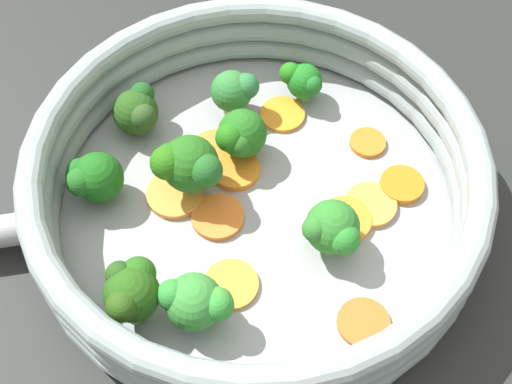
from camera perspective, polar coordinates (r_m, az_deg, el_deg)
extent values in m
plane|color=#242624|center=(0.54, 0.00, -1.52)|extent=(4.00, 4.00, 0.00)
cylinder|color=#939699|center=(0.53, 0.00, -1.21)|extent=(0.31, 0.31, 0.01)
torus|color=#8C9B9C|center=(0.52, 0.00, -0.30)|extent=(0.33, 0.33, 0.02)
torus|color=#8C9B9C|center=(0.50, 0.00, 0.97)|extent=(0.33, 0.33, 0.02)
torus|color=#8C9B9C|center=(0.49, 0.00, 2.32)|extent=(0.33, 0.33, 0.02)
sphere|color=#959A94|center=(0.55, -15.51, 0.15)|extent=(0.01, 0.01, 0.01)
sphere|color=#8F9A97|center=(0.51, -15.38, -6.01)|extent=(0.01, 0.01, 0.01)
cylinder|color=orange|center=(0.57, 8.92, 3.92)|extent=(0.04, 0.04, 0.00)
cylinder|color=orange|center=(0.49, -1.78, -7.46)|extent=(0.05, 0.05, 0.00)
cylinder|color=orange|center=(0.52, -3.08, -1.99)|extent=(0.04, 0.04, 0.00)
cylinder|color=orange|center=(0.52, 7.14, -2.17)|extent=(0.05, 0.05, 0.01)
cylinder|color=#DA5F23|center=(0.49, 8.60, -10.30)|extent=(0.04, 0.04, 0.00)
cylinder|color=#F9923C|center=(0.53, 9.16, -1.02)|extent=(0.05, 0.05, 0.00)
cylinder|color=orange|center=(0.54, -1.67, 1.85)|extent=(0.05, 0.05, 0.01)
cylinder|color=orange|center=(0.53, -6.49, -0.17)|extent=(0.06, 0.06, 0.01)
cylinder|color=orange|center=(0.55, 11.59, 0.57)|extent=(0.04, 0.04, 0.01)
cylinder|color=orange|center=(0.58, 1.96, 6.26)|extent=(0.05, 0.05, 0.00)
cylinder|color=orange|center=(0.55, -3.21, 3.27)|extent=(0.06, 0.06, 0.00)
cylinder|color=#5C8644|center=(0.48, -9.55, -9.12)|extent=(0.02, 0.02, 0.02)
sphere|color=#235013|center=(0.46, -9.90, -8.04)|extent=(0.04, 0.04, 0.04)
sphere|color=#274A13|center=(0.45, -10.68, -8.99)|extent=(0.02, 0.02, 0.02)
sphere|color=#225A15|center=(0.47, -9.39, -6.49)|extent=(0.02, 0.02, 0.02)
sphere|color=#204616|center=(0.46, -10.86, -6.54)|extent=(0.02, 0.02, 0.02)
cylinder|color=#6A9542|center=(0.48, -4.83, -9.65)|extent=(0.01, 0.01, 0.01)
sphere|color=#358333|center=(0.46, -4.99, -8.76)|extent=(0.04, 0.04, 0.04)
sphere|color=#2B832E|center=(0.46, -6.72, -8.19)|extent=(0.02, 0.02, 0.02)
sphere|color=#2D892D|center=(0.46, -3.42, -8.93)|extent=(0.02, 0.02, 0.02)
sphere|color=#3B852E|center=(0.46, -3.37, -8.63)|extent=(0.02, 0.02, 0.02)
cylinder|color=#6C9752|center=(0.53, -5.20, 0.60)|extent=(0.01, 0.01, 0.02)
sphere|color=#215D18|center=(0.51, -5.39, 2.02)|extent=(0.04, 0.04, 0.04)
sphere|color=#1F5B21|center=(0.50, -4.06, 1.72)|extent=(0.02, 0.02, 0.02)
sphere|color=#1F5A20|center=(0.51, -7.02, 2.58)|extent=(0.02, 0.02, 0.02)
sphere|color=#266712|center=(0.50, -7.11, 2.33)|extent=(0.02, 0.02, 0.02)
cylinder|color=#89A66D|center=(0.58, -1.92, 6.95)|extent=(0.01, 0.01, 0.02)
sphere|color=#2C7231|center=(0.56, -1.97, 8.06)|extent=(0.03, 0.03, 0.03)
sphere|color=#2B782A|center=(0.56, -0.80, 8.57)|extent=(0.02, 0.02, 0.02)
sphere|color=#2A6F3B|center=(0.56, -0.79, 8.46)|extent=(0.02, 0.02, 0.02)
cylinder|color=#7DB460|center=(0.59, 3.82, 7.90)|extent=(0.01, 0.01, 0.01)
sphere|color=#1A6B1C|center=(0.58, 3.90, 8.82)|extent=(0.03, 0.03, 0.03)
sphere|color=#207116|center=(0.58, 2.97, 9.42)|extent=(0.02, 0.02, 0.02)
sphere|color=#1C6424|center=(0.57, 4.57, 8.53)|extent=(0.02, 0.02, 0.02)
cylinder|color=olive|center=(0.54, -12.19, 0.12)|extent=(0.01, 0.01, 0.01)
sphere|color=#195A17|center=(0.53, -12.52, 1.15)|extent=(0.04, 0.04, 0.04)
sphere|color=#115319|center=(0.52, -14.01, 1.38)|extent=(0.02, 0.02, 0.02)
sphere|color=#1D5F1C|center=(0.52, -13.87, 0.80)|extent=(0.02, 0.02, 0.02)
sphere|color=#195C1C|center=(0.53, -13.97, 1.66)|extent=(0.02, 0.02, 0.02)
cylinder|color=#68974A|center=(0.51, 5.94, -3.84)|extent=(0.01, 0.01, 0.01)
sphere|color=#2B7428|center=(0.49, 6.12, -2.79)|extent=(0.04, 0.04, 0.04)
sphere|color=#2C6E27|center=(0.48, 4.78, -2.95)|extent=(0.02, 0.02, 0.02)
sphere|color=#277D27|center=(0.48, 7.06, -3.74)|extent=(0.02, 0.02, 0.02)
cylinder|color=#649452|center=(0.57, -9.40, 5.28)|extent=(0.01, 0.01, 0.01)
sphere|color=#224A16|center=(0.56, -9.62, 6.31)|extent=(0.04, 0.04, 0.04)
sphere|color=#29481E|center=(0.55, -9.01, 5.96)|extent=(0.02, 0.02, 0.02)
sphere|color=#194B19|center=(0.56, -9.09, 7.73)|extent=(0.02, 0.02, 0.02)
cylinder|color=#668A4E|center=(0.55, -1.07, 3.57)|extent=(0.01, 0.01, 0.01)
sphere|color=#20631A|center=(0.54, -1.10, 4.72)|extent=(0.04, 0.04, 0.04)
sphere|color=#19591F|center=(0.53, -1.70, 3.84)|extent=(0.02, 0.02, 0.02)
sphere|color=#25631E|center=(0.52, -1.33, 3.87)|extent=(0.02, 0.02, 0.02)
sphere|color=#216914|center=(0.52, -2.11, 4.37)|extent=(0.02, 0.02, 0.02)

